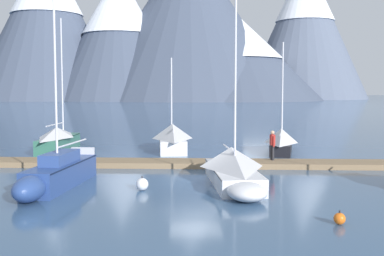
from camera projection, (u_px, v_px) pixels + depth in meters
ground_plane at (196, 179)px, 22.99m from camera, size 700.00×700.00×0.00m
mountain_west_summit at (47, 19)px, 197.70m from camera, size 62.73×62.73×63.72m
mountain_central_massif at (119, 32)px, 193.34m from camera, size 57.33×57.33×52.17m
mountain_shoulder_ridge at (189, 17)px, 200.57m from camera, size 87.18×87.18×67.86m
mountain_east_summit at (231, 52)px, 197.47m from camera, size 75.71×75.71×37.26m
mountain_rear_spur at (305, 26)px, 221.48m from camera, size 57.95×57.95×64.81m
dock at (193, 163)px, 26.96m from camera, size 24.06×4.02×0.30m
sailboat_nearest_berth at (60, 139)px, 33.89m from camera, size 1.94×7.66×9.41m
sailboat_second_berth at (56, 174)px, 20.78m from camera, size 2.27×7.38×8.22m
sailboat_mid_dock_port at (172, 138)px, 33.73m from camera, size 2.22×6.76×6.62m
sailboat_mid_dock_starboard at (233, 168)px, 21.60m from camera, size 2.34×7.46×9.00m
sailboat_far_berth at (281, 141)px, 32.55m from camera, size 2.76×5.91×7.54m
person_on_dock at (272, 143)px, 27.18m from camera, size 0.26×0.59×1.69m
mooring_buoy_channel_marker at (340, 219)px, 15.26m from camera, size 0.38×0.38×0.46m
mooring_buoy_inner_mooring at (142, 184)px, 20.43m from camera, size 0.53×0.53×0.61m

